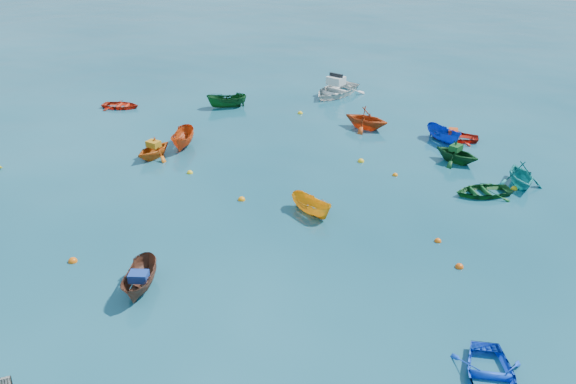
# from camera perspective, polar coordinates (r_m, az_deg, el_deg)

# --- Properties ---
(ground) EXTENTS (160.00, 160.00, 0.00)m
(ground) POSITION_cam_1_polar(r_m,az_deg,el_deg) (23.56, -3.37, -6.18)
(ground) COLOR #0B3C50
(ground) RESTS_ON ground
(sampan_brown_mid) EXTENTS (1.62, 2.86, 1.04)m
(sampan_brown_mid) POSITION_cam_1_polar(r_m,az_deg,el_deg) (22.17, -14.62, -9.52)
(sampan_brown_mid) COLOR brown
(sampan_brown_mid) RESTS_ON ground
(dinghy_blue_se) EXTENTS (2.51, 3.27, 0.63)m
(dinghy_blue_se) POSITION_cam_1_polar(r_m,az_deg,el_deg) (18.95, 19.83, -17.83)
(dinghy_blue_se) COLOR blue
(dinghy_blue_se) RESTS_ON ground
(dinghy_orange_w) EXTENTS (2.68, 2.93, 1.30)m
(dinghy_orange_w) POSITION_cam_1_polar(r_m,az_deg,el_deg) (33.22, -13.42, 3.42)
(dinghy_orange_w) COLOR orange
(dinghy_orange_w) RESTS_ON ground
(sampan_yellow_mid) EXTENTS (2.60, 2.18, 0.97)m
(sampan_yellow_mid) POSITION_cam_1_polar(r_m,az_deg,el_deg) (26.41, 2.39, -2.21)
(sampan_yellow_mid) COLOR orange
(sampan_yellow_mid) RESTS_ON ground
(dinghy_green_e) EXTENTS (3.42, 3.02, 0.59)m
(dinghy_green_e) POSITION_cam_1_polar(r_m,az_deg,el_deg) (29.77, 19.12, -0.23)
(dinghy_green_e) COLOR #124F1E
(dinghy_green_e) RESTS_ON ground
(dinghy_cyan_se) EXTENTS (2.75, 3.02, 1.36)m
(dinghy_cyan_se) POSITION_cam_1_polar(r_m,az_deg,el_deg) (31.47, 22.43, 0.67)
(dinghy_cyan_se) COLOR teal
(dinghy_cyan_se) RESTS_ON ground
(dinghy_red_nw) EXTENTS (2.87, 2.19, 0.56)m
(dinghy_red_nw) POSITION_cam_1_polar(r_m,az_deg,el_deg) (42.44, -16.60, 8.21)
(dinghy_red_nw) COLOR red
(dinghy_red_nw) RESTS_ON ground
(sampan_orange_n) EXTENTS (1.72, 3.12, 1.14)m
(sampan_orange_n) POSITION_cam_1_polar(r_m,az_deg,el_deg) (34.43, -10.52, 4.57)
(sampan_orange_n) COLOR #CA4513
(sampan_orange_n) RESTS_ON ground
(dinghy_green_n) EXTENTS (3.30, 3.15, 1.35)m
(dinghy_green_n) POSITION_cam_1_polar(r_m,az_deg,el_deg) (33.12, 16.66, 2.93)
(dinghy_green_n) COLOR #0F411A
(dinghy_green_n) RESTS_ON ground
(dinghy_red_ne) EXTENTS (2.92, 2.12, 0.60)m
(dinghy_red_ne) POSITION_cam_1_polar(r_m,az_deg,el_deg) (36.41, 16.48, 5.15)
(dinghy_red_ne) COLOR red
(dinghy_red_ne) RESTS_ON ground
(sampan_blue_far) EXTENTS (2.64, 2.68, 1.06)m
(sampan_blue_far) POSITION_cam_1_polar(r_m,az_deg,el_deg) (35.90, 15.45, 4.97)
(sampan_blue_far) COLOR #0E31B6
(sampan_blue_far) RESTS_ON ground
(dinghy_orange_far) EXTENTS (3.56, 3.29, 1.55)m
(dinghy_orange_far) POSITION_cam_1_polar(r_m,az_deg,el_deg) (37.09, 7.89, 6.42)
(dinghy_orange_far) COLOR #BE3F11
(dinghy_orange_far) RESTS_ON ground
(sampan_green_far) EXTENTS (3.02, 2.22, 1.10)m
(sampan_green_far) POSITION_cam_1_polar(r_m,az_deg,el_deg) (41.01, -6.20, 8.54)
(sampan_green_far) COLOR #10461A
(sampan_green_far) RESTS_ON ground
(motorboat_white) EXTENTS (4.86, 5.59, 1.57)m
(motorboat_white) POSITION_cam_1_polar(r_m,az_deg,el_deg) (43.81, 4.85, 9.81)
(motorboat_white) COLOR silver
(motorboat_white) RESTS_ON ground
(tarp_blue_a) EXTENTS (0.79, 0.67, 0.33)m
(tarp_blue_a) POSITION_cam_1_polar(r_m,az_deg,el_deg) (21.66, -14.93, -8.29)
(tarp_blue_a) COLOR navy
(tarp_blue_a) RESTS_ON sampan_brown_mid
(tarp_orange_a) EXTENTS (0.85, 0.72, 0.35)m
(tarp_orange_a) POSITION_cam_1_polar(r_m,az_deg,el_deg) (32.94, -13.51, 4.77)
(tarp_orange_a) COLOR orange
(tarp_orange_a) RESTS_ON dinghy_orange_w
(tarp_green_b) EXTENTS (0.78, 0.85, 0.33)m
(tarp_green_b) POSITION_cam_1_polar(r_m,az_deg,el_deg) (32.85, 16.70, 4.32)
(tarp_green_b) COLOR #134E1C
(tarp_green_b) RESTS_ON dinghy_green_n
(tarp_orange_b) EXTENTS (0.57, 0.75, 0.36)m
(tarp_orange_b) POSITION_cam_1_polar(r_m,az_deg,el_deg) (36.24, 16.42, 5.86)
(tarp_orange_b) COLOR #C43F14
(tarp_orange_b) RESTS_ON dinghy_red_ne
(buoy_or_a) EXTENTS (0.38, 0.38, 0.38)m
(buoy_or_a) POSITION_cam_1_polar(r_m,az_deg,el_deg) (24.59, -21.01, -6.62)
(buoy_or_a) COLOR #E45E0C
(buoy_or_a) RESTS_ON ground
(buoy_or_b) EXTENTS (0.30, 0.30, 0.30)m
(buoy_or_b) POSITION_cam_1_polar(r_m,az_deg,el_deg) (25.11, 14.97, -4.88)
(buoy_or_b) COLOR #F25F0D
(buoy_or_b) RESTS_ON ground
(buoy_ye_b) EXTENTS (0.33, 0.33, 0.33)m
(buoy_ye_b) POSITION_cam_1_polar(r_m,az_deg,el_deg) (30.85, -9.93, 1.90)
(buoy_ye_b) COLOR yellow
(buoy_ye_b) RESTS_ON ground
(buoy_or_c) EXTENTS (0.36, 0.36, 0.36)m
(buoy_or_c) POSITION_cam_1_polar(r_m,az_deg,el_deg) (27.69, -4.74, -0.82)
(buoy_or_c) COLOR orange
(buoy_or_c) RESTS_ON ground
(buoy_ye_c) EXTENTS (0.38, 0.38, 0.38)m
(buoy_ye_c) POSITION_cam_1_polar(r_m,az_deg,el_deg) (32.05, 7.41, 3.07)
(buoy_ye_c) COLOR yellow
(buoy_ye_c) RESTS_ON ground
(buoy_or_d) EXTENTS (0.34, 0.34, 0.34)m
(buoy_or_d) POSITION_cam_1_polar(r_m,az_deg,el_deg) (23.65, 16.99, -7.33)
(buoy_or_d) COLOR #DF500C
(buoy_or_d) RESTS_ON ground
(buoy_ye_d) EXTENTS (0.36, 0.36, 0.36)m
(buoy_ye_d) POSITION_cam_1_polar(r_m,az_deg,el_deg) (39.49, 1.24, 7.96)
(buoy_ye_d) COLOR yellow
(buoy_ye_d) RESTS_ON ground
(buoy_or_e) EXTENTS (0.30, 0.30, 0.30)m
(buoy_or_e) POSITION_cam_1_polar(r_m,az_deg,el_deg) (30.66, 10.82, 1.66)
(buoy_or_e) COLOR orange
(buoy_or_e) RESTS_ON ground
(buoy_ye_e) EXTENTS (0.34, 0.34, 0.34)m
(buoy_ye_e) POSITION_cam_1_polar(r_m,az_deg,el_deg) (30.89, 21.98, 0.27)
(buoy_ye_e) COLOR yellow
(buoy_ye_e) RESTS_ON ground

